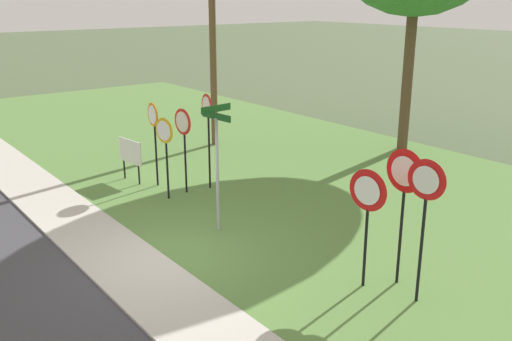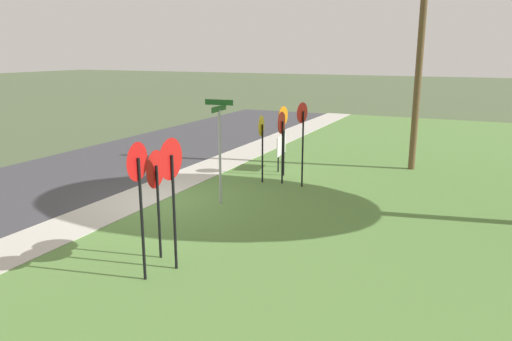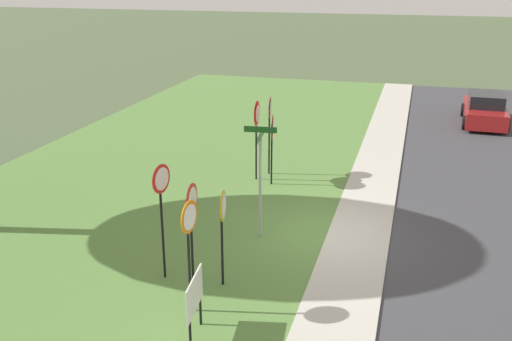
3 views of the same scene
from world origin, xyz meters
name	(u,v)px [view 2 (image 2 of 3)]	position (x,y,z in m)	size (l,w,h in m)	color
ground_plane	(161,202)	(0.00, 0.00, 0.00)	(160.00, 160.00, 0.00)	#4C5B3D
road_asphalt	(40,184)	(0.00, -4.80, 0.01)	(44.00, 6.40, 0.01)	#3D3D42
sidewalk_strip	(138,198)	(0.00, -0.80, 0.03)	(44.00, 1.60, 0.06)	#BCB7AD
grass_median	(369,233)	(0.00, 6.00, 0.02)	(44.00, 12.00, 0.04)	#567F3D
stop_sign_near_left	(282,132)	(-3.28, 2.41, 1.74)	(0.71, 0.11, 2.35)	black
stop_sign_near_right	(283,126)	(-4.29, 2.07, 1.77)	(0.66, 0.11, 2.40)	black
stop_sign_far_left	(302,127)	(-3.19, 3.14, 1.95)	(0.64, 0.13, 2.68)	black
stop_sign_far_center	(262,135)	(-3.14, 1.78, 1.63)	(0.66, 0.14, 2.21)	black
yield_sign_near_left	(156,179)	(3.28, 2.31, 1.74)	(0.78, 0.15, 2.29)	black
yield_sign_near_right	(138,179)	(4.24, 2.64, 2.01)	(0.71, 0.13, 2.64)	black
yield_sign_far_left	(171,172)	(3.59, 2.91, 2.02)	(0.81, 0.11, 2.63)	black
street_name_post	(220,143)	(-0.55, 1.66, 1.79)	(0.96, 0.81, 2.93)	#9EA0A8
utility_pole	(417,36)	(-7.18, 5.86, 4.77)	(2.10, 2.19, 8.76)	brown
notice_board	(281,147)	(-5.09, 1.68, 0.87)	(1.10, 0.16, 1.25)	black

